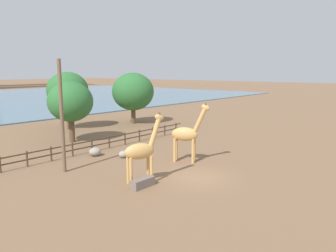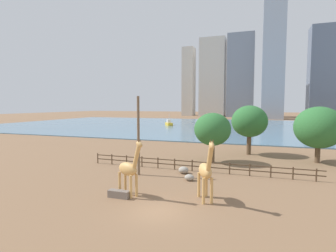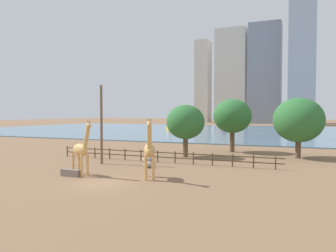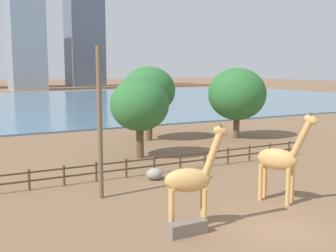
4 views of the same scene
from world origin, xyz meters
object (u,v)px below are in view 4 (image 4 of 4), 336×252
(feeding_trough, at_px, (187,228))
(giraffe_tall, at_px, (280,159))
(tree_left_large, at_px, (149,91))
(tree_center_broad, at_px, (237,94))
(giraffe_companion, at_px, (191,180))
(boulder_near_fence, at_px, (191,181))
(utility_pole, at_px, (100,124))
(tree_right_tall, at_px, (140,105))
(boulder_by_pole, at_px, (155,174))

(feeding_trough, bearing_deg, giraffe_tall, 12.97)
(tree_left_large, bearing_deg, tree_center_broad, -19.81)
(giraffe_tall, height_order, giraffe_companion, giraffe_tall)
(giraffe_companion, distance_m, tree_left_large, 24.22)
(giraffe_tall, xyz_separation_m, boulder_near_fence, (-2.60, 5.02, -2.08))
(tree_center_broad, bearing_deg, boulder_near_fence, -136.03)
(giraffe_tall, bearing_deg, utility_pole, -148.23)
(tree_right_tall, bearing_deg, utility_pole, -126.23)
(boulder_by_pole, relative_size, tree_left_large, 0.15)
(boulder_by_pole, xyz_separation_m, tree_left_large, (6.42, 14.04, 4.68))
(giraffe_companion, relative_size, utility_pole, 0.58)
(tree_right_tall, bearing_deg, giraffe_tall, -82.58)
(tree_center_broad, relative_size, tree_right_tall, 1.13)
(tree_right_tall, bearing_deg, boulder_near_fence, -94.70)
(boulder_near_fence, distance_m, boulder_by_pole, 2.76)
(giraffe_companion, xyz_separation_m, tree_center_broad, (17.45, 19.28, 2.37))
(boulder_by_pole, height_order, tree_right_tall, tree_right_tall)
(utility_pole, height_order, tree_center_broad, utility_pole)
(giraffe_companion, distance_m, utility_pole, 6.89)
(giraffe_companion, height_order, feeding_trough, giraffe_companion)
(boulder_by_pole, xyz_separation_m, tree_right_tall, (2.04, 6.73, 3.97))
(boulder_by_pole, distance_m, feeding_trough, 9.50)
(utility_pole, relative_size, feeding_trough, 4.72)
(giraffe_tall, xyz_separation_m, feeding_trough, (-6.82, -1.57, -2.09))
(boulder_near_fence, xyz_separation_m, feeding_trough, (-4.22, -6.60, -0.02))
(boulder_by_pole, bearing_deg, tree_center_broad, 35.81)
(utility_pole, xyz_separation_m, feeding_trough, (1.50, -6.92, -3.95))
(giraffe_tall, height_order, feeding_trough, giraffe_tall)
(utility_pole, distance_m, tree_center_broad, 23.50)
(giraffe_tall, height_order, utility_pole, utility_pole)
(boulder_near_fence, relative_size, tree_left_large, 0.13)
(boulder_by_pole, distance_m, tree_center_broad, 19.12)
(giraffe_tall, relative_size, giraffe_companion, 1.05)
(boulder_near_fence, bearing_deg, feeding_trough, -122.63)
(feeding_trough, height_order, tree_center_broad, tree_center_broad)
(boulder_by_pole, bearing_deg, boulder_near_fence, -62.21)
(utility_pole, bearing_deg, tree_center_broad, 33.65)
(feeding_trough, distance_m, tree_center_broad, 27.25)
(utility_pole, bearing_deg, giraffe_companion, -71.40)
(boulder_near_fence, bearing_deg, tree_right_tall, 85.30)
(tree_left_large, bearing_deg, feeding_trough, -112.08)
(giraffe_companion, relative_size, tree_left_large, 0.65)
(utility_pole, distance_m, tree_left_large, 19.48)
(tree_center_broad, bearing_deg, tree_right_tall, -162.29)
(giraffe_tall, xyz_separation_m, tree_left_large, (2.54, 21.50, 2.67))
(utility_pole, xyz_separation_m, boulder_by_pole, (4.44, 2.12, -3.86))
(boulder_by_pole, relative_size, tree_center_broad, 0.15)
(tree_left_large, bearing_deg, boulder_by_pole, -114.58)
(tree_center_broad, bearing_deg, giraffe_companion, -132.16)
(tree_right_tall, bearing_deg, tree_center_broad, 17.71)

